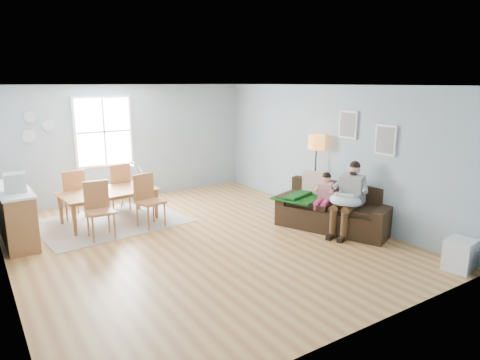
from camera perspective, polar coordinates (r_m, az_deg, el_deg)
room at (r=7.22m, az=-5.83°, el=10.23°), size 8.40×9.40×3.90m
window at (r=10.29m, az=-17.72°, el=6.17°), size 1.32×0.08×1.62m
pictures at (r=8.30m, az=16.45°, el=6.16°), size 0.05×1.34×0.74m
wall_plates at (r=10.01m, az=-25.58°, el=6.38°), size 0.67×0.02×0.66m
sofa at (r=8.43m, az=12.56°, el=-4.32°), size 1.63×2.27×0.85m
green_throw at (r=8.56m, az=8.12°, el=-2.21°), size 1.17×1.08×0.04m
beige_pillow at (r=8.70m, az=9.91°, el=-0.50°), size 0.31×0.50×0.49m
father at (r=8.09m, az=14.30°, el=-2.06°), size 0.99×0.66×1.34m
nursing_pillow at (r=7.96m, az=13.90°, el=-2.69°), size 0.70×0.69×0.23m
infant at (r=7.95m, az=13.68°, el=-2.13°), size 0.28×0.35×0.14m
toddler at (r=8.32m, az=11.21°, el=-1.47°), size 0.58×0.47×0.86m
floor_lamp at (r=9.01m, az=10.13°, el=4.11°), size 0.34×0.34×1.69m
storage_cube at (r=7.25m, az=27.24°, el=-8.87°), size 0.48×0.45×0.47m
rug at (r=9.03m, az=-16.80°, el=-5.35°), size 2.96×2.38×0.01m
dining_table at (r=8.94m, az=-16.93°, el=-3.43°), size 1.91×1.18×0.64m
chair_sw at (r=8.09m, az=-18.34°, el=-3.24°), size 0.47×0.47×1.02m
chair_se at (r=8.47m, az=-12.25°, el=-2.16°), size 0.56×0.56×1.03m
chair_nw at (r=9.33m, az=-21.42°, el=-1.37°), size 0.53×0.53×1.03m
chair_ne at (r=9.66m, az=-15.88°, el=-0.41°), size 0.52×0.52×1.05m
counter at (r=8.48m, az=-27.73°, el=-4.08°), size 0.54×1.74×0.97m
monitor at (r=8.01m, az=-27.82°, el=-0.31°), size 0.36×0.34×0.31m
baby_swing at (r=10.29m, az=-14.29°, el=-0.67°), size 0.92×0.94×0.90m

